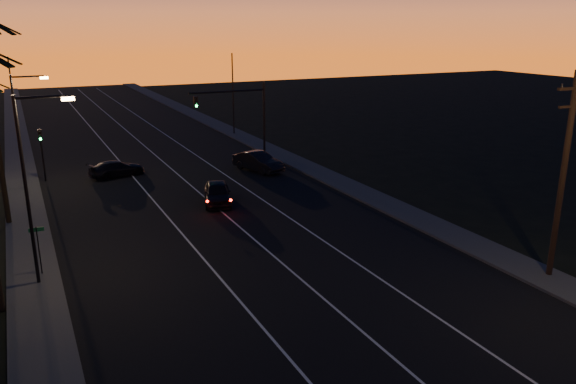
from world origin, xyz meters
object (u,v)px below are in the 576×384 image
utility_pole (563,172)px  lead_car (217,193)px  signal_mast (240,108)px  right_car (258,162)px  cross_car (117,169)px

utility_pole → lead_car: 21.84m
lead_car → utility_pole: bearing=-59.9°
signal_mast → lead_car: (-6.25, -11.52, -4.02)m
lead_car → right_car: size_ratio=1.01×
utility_pole → cross_car: bearing=118.5°
right_car → lead_car: bearing=-130.6°
utility_pole → cross_car: size_ratio=2.08×
signal_mast → lead_car: signal_mast is taller
lead_car → cross_car: (-5.00, 10.50, -0.10)m
utility_pole → cross_car: utility_pole is taller
utility_pole → lead_car: size_ratio=1.92×
lead_car → signal_mast: bearing=61.5°
signal_mast → right_car: 5.92m
signal_mast → cross_car: 12.03m
right_car → cross_car: bearing=163.1°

